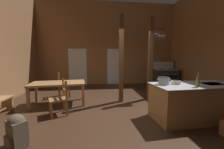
# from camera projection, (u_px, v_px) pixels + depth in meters

# --- Properties ---
(ground_plane) EXTENTS (8.48, 8.86, 0.10)m
(ground_plane) POSITION_uv_depth(u_px,v_px,m) (119.00, 112.00, 4.05)
(ground_plane) COLOR #382316
(wall_back) EXTENTS (8.48, 0.14, 4.65)m
(wall_back) POSITION_uv_depth(u_px,v_px,m) (108.00, 44.00, 7.79)
(wall_back) COLOR #93663F
(wall_back) RESTS_ON ground_plane
(glazed_door_back_left) EXTENTS (1.00, 0.01, 2.05)m
(glazed_door_back_left) POSITION_uv_depth(u_px,v_px,m) (78.00, 67.00, 7.69)
(glazed_door_back_left) COLOR white
(glazed_door_back_left) RESTS_ON ground_plane
(glazed_panel_back_right) EXTENTS (0.84, 0.01, 2.05)m
(glazed_panel_back_right) POSITION_uv_depth(u_px,v_px,m) (115.00, 67.00, 7.92)
(glazed_panel_back_right) COLOR white
(glazed_panel_back_right) RESTS_ON ground_plane
(kitchen_island) EXTENTS (2.22, 1.10, 0.90)m
(kitchen_island) POSITION_uv_depth(u_px,v_px,m) (195.00, 102.00, 3.42)
(kitchen_island) COLOR #9E7044
(kitchen_island) RESTS_ON ground_plane
(stove_range) EXTENTS (1.21, 0.91, 1.32)m
(stove_range) POSITION_uv_depth(u_px,v_px,m) (165.00, 77.00, 7.43)
(stove_range) COLOR #313131
(stove_range) RESTS_ON ground_plane
(support_post_with_pot_rack) EXTENTS (0.64, 0.23, 3.00)m
(support_post_with_pot_rack) POSITION_uv_depth(u_px,v_px,m) (151.00, 56.00, 4.97)
(support_post_with_pot_rack) COLOR brown
(support_post_with_pot_rack) RESTS_ON ground_plane
(support_post_center) EXTENTS (0.14, 0.14, 3.00)m
(support_post_center) POSITION_uv_depth(u_px,v_px,m) (121.00, 59.00, 4.67)
(support_post_center) COLOR brown
(support_post_center) RESTS_ON ground_plane
(dining_table) EXTENTS (1.80, 1.10, 0.74)m
(dining_table) POSITION_uv_depth(u_px,v_px,m) (58.00, 85.00, 4.49)
(dining_table) COLOR #9E7044
(dining_table) RESTS_ON ground_plane
(ladderback_chair_near_window) EXTENTS (0.53, 0.53, 0.95)m
(ladderback_chair_near_window) POSITION_uv_depth(u_px,v_px,m) (63.00, 85.00, 5.40)
(ladderback_chair_near_window) COLOR olive
(ladderback_chair_near_window) RESTS_ON ground_plane
(ladderback_chair_by_post) EXTENTS (0.58, 0.58, 0.95)m
(ladderback_chair_by_post) POSITION_uv_depth(u_px,v_px,m) (60.00, 98.00, 3.68)
(ladderback_chair_by_post) COLOR olive
(ladderback_chair_by_post) RESTS_ON ground_plane
(backpack) EXTENTS (0.39, 0.39, 0.60)m
(backpack) POSITION_uv_depth(u_px,v_px,m) (16.00, 130.00, 2.33)
(backpack) COLOR #4C4233
(backpack) RESTS_ON ground_plane
(stockpot_on_counter) EXTENTS (0.34, 0.27, 0.19)m
(stockpot_on_counter) POSITION_uv_depth(u_px,v_px,m) (164.00, 81.00, 3.32)
(stockpot_on_counter) COLOR #A8AAB2
(stockpot_on_counter) RESTS_ON kitchen_island
(mixing_bowl_on_counter) EXTENTS (0.23, 0.23, 0.08)m
(mixing_bowl_on_counter) POSITION_uv_depth(u_px,v_px,m) (176.00, 82.00, 3.39)
(mixing_bowl_on_counter) COLOR silver
(mixing_bowl_on_counter) RESTS_ON kitchen_island
(bottle_tall_on_counter) EXTENTS (0.08, 0.08, 0.34)m
(bottle_tall_on_counter) POSITION_uv_depth(u_px,v_px,m) (198.00, 81.00, 3.03)
(bottle_tall_on_counter) COLOR brown
(bottle_tall_on_counter) RESTS_ON kitchen_island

